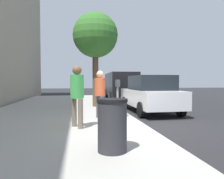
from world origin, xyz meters
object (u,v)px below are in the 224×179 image
Objects in this scene: parked_sedan_near at (150,94)px; street_tree at (95,36)px; pedestrian_bystander at (77,91)px; trash_bin at (112,125)px; pedestrian_at_meter at (100,90)px; parking_meter at (118,90)px; parked_van_far at (120,84)px.

parked_sedan_near is 0.88× the size of street_tree.
pedestrian_bystander reaches higher than parked_sedan_near.
trash_bin is (-5.68, 2.78, -0.24)m from parked_sedan_near.
pedestrian_at_meter is 0.96× the size of pedestrian_bystander.
pedestrian_at_meter is 3.35m from parked_sedan_near.
trash_bin is at bearing 177.74° from street_tree.
parked_van_far is (9.23, -1.98, 0.09)m from parking_meter.
parked_van_far reaches higher than trash_bin.
trash_bin is at bearing -100.55° from pedestrian_bystander.
pedestrian_at_meter is at bearing 128.12° from parked_sedan_near.
parking_meter is at bearing 136.32° from parked_sedan_near.
street_tree is (3.69, -0.14, 2.75)m from pedestrian_at_meter.
pedestrian_at_meter is 0.39× the size of parked_sedan_near.
parked_van_far reaches higher than parking_meter.
parking_meter is 9.44m from parked_van_far.
pedestrian_at_meter is 1.71× the size of trash_bin.
parked_van_far is at bearing 44.69° from pedestrian_bystander.
street_tree reaches higher than parked_van_far.
parked_van_far is (7.15, 0.00, 0.36)m from parked_sedan_near.
parking_meter is 0.65m from pedestrian_at_meter.
trash_bin is (-7.31, 0.29, -3.26)m from street_tree.
pedestrian_at_meter is 0.33× the size of parked_van_far.
pedestrian_at_meter is at bearing 164.07° from parked_van_far.
pedestrian_at_meter is 1.63m from pedestrian_bystander.
trash_bin is at bearing 167.79° from parked_van_far.
pedestrian_at_meter reaches higher than trash_bin.
trash_bin is at bearing 167.60° from parking_meter.
parking_meter reaches higher than trash_bin.
pedestrian_bystander is 2.38m from trash_bin.
parking_meter is 1.40× the size of trash_bin.
pedestrian_bystander reaches higher than parking_meter.
pedestrian_at_meter is 0.34× the size of street_tree.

